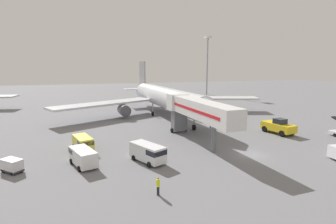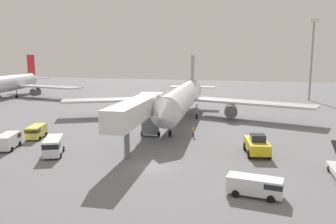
# 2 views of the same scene
# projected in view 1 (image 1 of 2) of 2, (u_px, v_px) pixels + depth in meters

# --- Properties ---
(ground_plane) EXTENTS (300.00, 300.00, 0.00)m
(ground_plane) POSITION_uv_depth(u_px,v_px,m) (249.00, 155.00, 37.46)
(ground_plane) COLOR slate
(airplane_at_gate) EXTENTS (53.52, 48.26, 13.32)m
(airplane_at_gate) POSITION_uv_depth(u_px,v_px,m) (164.00, 98.00, 65.38)
(airplane_at_gate) COLOR silver
(airplane_at_gate) RESTS_ON ground
(jet_bridge) EXTENTS (4.82, 20.05, 7.03)m
(jet_bridge) POSITION_uv_depth(u_px,v_px,m) (196.00, 110.00, 43.04)
(jet_bridge) COLOR silver
(jet_bridge) RESTS_ON ground
(pushback_tug) EXTENTS (3.76, 6.42, 2.79)m
(pushback_tug) POSITION_uv_depth(u_px,v_px,m) (278.00, 127.00, 48.77)
(pushback_tug) COLOR yellow
(pushback_tug) RESTS_ON ground
(service_van_near_right) EXTENTS (3.62, 5.33, 2.12)m
(service_van_near_right) POSITION_uv_depth(u_px,v_px,m) (83.00, 156.00, 33.26)
(service_van_near_right) COLOR white
(service_van_near_right) RESTS_ON ground
(service_van_mid_center) EXTENTS (4.18, 5.63, 2.32)m
(service_van_mid_center) POSITION_uv_depth(u_px,v_px,m) (148.00, 152.00, 34.38)
(service_van_mid_center) COLOR white
(service_van_mid_center) RESTS_ON ground
(service_van_mid_right) EXTENTS (3.22, 4.98, 2.06)m
(service_van_mid_right) POSITION_uv_depth(u_px,v_px,m) (83.00, 143.00, 39.07)
(service_van_mid_right) COLOR #E5DB4C
(service_van_mid_right) RESTS_ON ground
(baggage_cart_outer_left) EXTENTS (2.71, 2.68, 1.59)m
(baggage_cart_outer_left) POSITION_uv_depth(u_px,v_px,m) (12.00, 165.00, 31.19)
(baggage_cart_outer_left) COLOR #38383D
(baggage_cart_outer_left) RESTS_ON ground
(ground_crew_worker_foreground) EXTENTS (0.47, 0.47, 1.84)m
(ground_crew_worker_foreground) POSITION_uv_depth(u_px,v_px,m) (158.00, 186.00, 25.70)
(ground_crew_worker_foreground) COLOR #1E2333
(ground_crew_worker_foreground) RESTS_ON ground
(ground_crew_worker_midground) EXTENTS (0.43, 0.43, 1.65)m
(ground_crew_worker_midground) POSITION_uv_depth(u_px,v_px,m) (210.00, 124.00, 52.99)
(ground_crew_worker_midground) COLOR #1E2333
(ground_crew_worker_midground) RESTS_ON ground
(apron_light_mast) EXTENTS (2.40, 2.40, 23.72)m
(apron_light_mast) POSITION_uv_depth(u_px,v_px,m) (208.00, 54.00, 109.15)
(apron_light_mast) COLOR #93969B
(apron_light_mast) RESTS_ON ground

